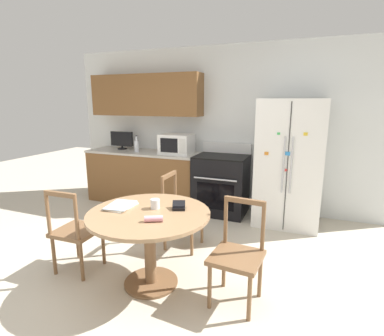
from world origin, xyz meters
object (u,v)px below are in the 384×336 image
at_px(countertop_tv, 122,140).
at_px(counter_bottle, 137,146).
at_px(refrigerator, 289,163).
at_px(dining_chair_right, 237,255).
at_px(microwave, 177,144).
at_px(oven_range, 221,184).
at_px(candle_glass, 155,204).
at_px(dining_chair_left, 76,231).
at_px(wallet, 179,206).
at_px(dining_chair_far, 181,212).

distance_m(countertop_tv, counter_bottle, 0.45).
height_order(refrigerator, dining_chair_right, refrigerator).
bearing_deg(dining_chair_right, refrigerator, -92.50).
height_order(microwave, dining_chair_right, microwave).
relative_size(counter_bottle, dining_chair_right, 0.31).
height_order(oven_range, dining_chair_right, oven_range).
bearing_deg(counter_bottle, microwave, 8.09).
relative_size(refrigerator, candle_glass, 19.35).
xyz_separation_m(countertop_tv, counter_bottle, (0.41, -0.17, -0.06)).
bearing_deg(counter_bottle, dining_chair_left, -75.43).
bearing_deg(wallet, oven_range, 93.80).
height_order(microwave, countertop_tv, microwave).
xyz_separation_m(oven_range, countertop_tv, (-1.88, 0.10, 0.60)).
relative_size(countertop_tv, dining_chair_far, 0.48).
bearing_deg(counter_bottle, oven_range, 2.99).
bearing_deg(dining_chair_far, wallet, 21.76).
distance_m(dining_chair_left, candle_glass, 0.92).
relative_size(microwave, wallet, 3.15).
distance_m(refrigerator, wallet, 2.08).
height_order(refrigerator, counter_bottle, refrigerator).
bearing_deg(counter_bottle, candle_glass, -54.38).
xyz_separation_m(counter_bottle, wallet, (1.60, -1.86, -0.24)).
distance_m(refrigerator, candle_glass, 2.24).
bearing_deg(countertop_tv, dining_chair_far, -38.30).
height_order(refrigerator, candle_glass, refrigerator).
bearing_deg(dining_chair_far, microwave, -153.44).
distance_m(microwave, candle_glass, 2.16).
xyz_separation_m(countertop_tv, dining_chair_left, (0.96, -2.28, -0.64)).
distance_m(microwave, countertop_tv, 1.11).
bearing_deg(dining_chair_right, countertop_tv, -34.52).
relative_size(microwave, dining_chair_right, 0.57).
distance_m(countertop_tv, candle_glass, 2.78).
xyz_separation_m(dining_chair_far, wallet, (0.26, -0.65, 0.33)).
xyz_separation_m(refrigerator, countertop_tv, (-2.87, 0.14, 0.18)).
bearing_deg(microwave, dining_chair_far, -63.72).
xyz_separation_m(counter_bottle, candle_glass, (1.38, -1.93, -0.23)).
height_order(microwave, counter_bottle, microwave).
bearing_deg(refrigerator, oven_range, 177.29).
bearing_deg(refrigerator, countertop_tv, 177.11).
xyz_separation_m(oven_range, microwave, (-0.77, 0.02, 0.59)).
xyz_separation_m(countertop_tv, dining_chair_right, (2.61, -2.15, -0.64)).
height_order(oven_range, countertop_tv, countertop_tv).
distance_m(refrigerator, dining_chair_far, 1.73).
xyz_separation_m(microwave, wallet, (0.90, -1.96, -0.30)).
bearing_deg(refrigerator, dining_chair_right, -97.50).
height_order(countertop_tv, dining_chair_right, countertop_tv).
xyz_separation_m(oven_range, counter_bottle, (-1.47, -0.08, 0.54)).
bearing_deg(oven_range, counter_bottle, -177.01).
bearing_deg(countertop_tv, counter_bottle, -23.07).
bearing_deg(microwave, countertop_tv, 176.08).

